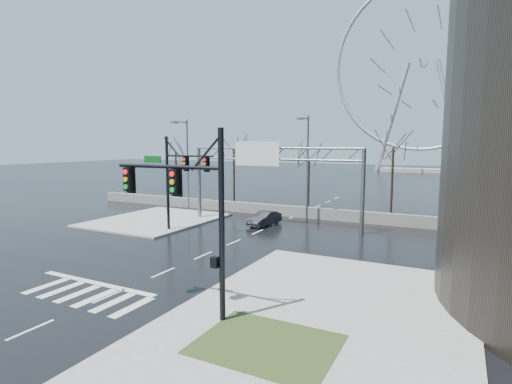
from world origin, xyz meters
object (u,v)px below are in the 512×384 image
Objects in this scene: sign_gantry at (269,168)px; ferris_wheel at (423,70)px; signal_mast_near at (193,205)px; signal_mast_far at (178,175)px; car at (265,218)px.

ferris_wheel reaches higher than sign_gantry.
ferris_wheel reaches higher than signal_mast_near.
signal_mast_far is at bearing -97.20° from ferris_wheel.
signal_mast_far is 0.16× the size of ferris_wheel.
signal_mast_far is 8.14m from sign_gantry.
signal_mast_far is 8.83m from car.
signal_mast_far is 89.30m from ferris_wheel.
car is (-5.82, 18.78, -4.23)m from signal_mast_near.
car is at bearing 48.09° from signal_mast_far.
signal_mast_near is 1.00× the size of signal_mast_far.
sign_gantry is 0.32× the size of ferris_wheel.
sign_gantry is at bearing 47.53° from signal_mast_far.
car is at bearing -144.19° from sign_gantry.
ferris_wheel is at bearing 86.16° from sign_gantry.
signal_mast_near reaches higher than sign_gantry.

